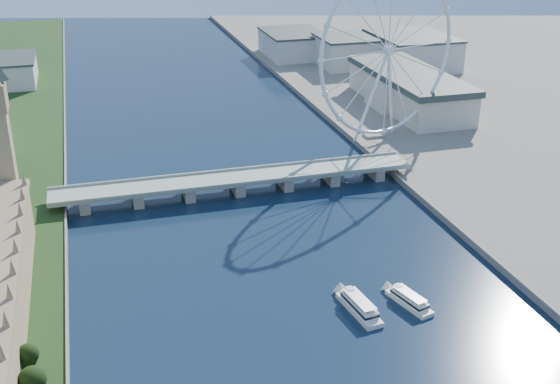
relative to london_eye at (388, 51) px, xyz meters
name	(u,v)px	position (x,y,z in m)	size (l,w,h in m)	color
westminster_bridge	(237,182)	(-119.98, -55.08, -60.89)	(220.00, 22.00, 9.50)	gray
london_eye	(388,51)	(0.00, 0.00, 0.00)	(113.60, 39.12, 124.30)	silver
county_hall	(407,109)	(55.02, 74.92, -67.52)	(54.00, 144.00, 35.00)	beige
city_skyline	(217,65)	(-80.75, 205.00, -50.56)	(505.00, 280.00, 32.00)	beige
tour_boat_near	(359,312)	(-98.09, -198.88, -67.52)	(8.28, 32.26, 7.15)	silver
tour_boat_far	(409,305)	(-74.62, -199.70, -67.52)	(7.24, 28.39, 6.26)	silver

